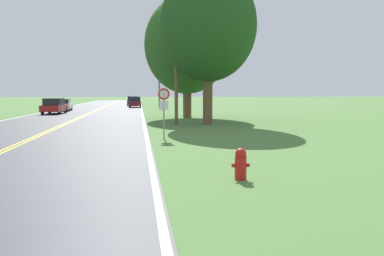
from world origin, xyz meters
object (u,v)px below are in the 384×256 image
(car_red_sedan_nearest, at_px, (54,106))
(traffic_sign, at_px, (164,100))
(tree_mid_treeline, at_px, (187,45))
(car_white_sedan_approaching, at_px, (63,105))
(car_maroon_van_mid_near, at_px, (135,102))
(tree_left_verge, at_px, (208,26))
(car_dark_blue_hatchback_mid_far, at_px, (132,101))
(fire_hydrant, at_px, (241,164))

(car_red_sedan_nearest, bearing_deg, traffic_sign, -155.71)
(tree_mid_treeline, bearing_deg, car_white_sedan_approaching, 132.48)
(traffic_sign, height_order, car_maroon_van_mid_near, traffic_sign)
(tree_left_verge, relative_size, car_red_sedan_nearest, 2.31)
(car_red_sedan_nearest, bearing_deg, car_dark_blue_hatchback_mid_far, -15.48)
(fire_hydrant, distance_m, traffic_sign, 9.78)
(tree_mid_treeline, xyz_separation_m, car_maroon_van_mid_near, (-4.82, 25.34, -5.61))
(fire_hydrant, height_order, tree_mid_treeline, tree_mid_treeline)
(fire_hydrant, xyz_separation_m, tree_mid_treeline, (1.69, 25.89, 6.04))
(car_dark_blue_hatchback_mid_far, bearing_deg, fire_hydrant, 1.28)
(car_maroon_van_mid_near, bearing_deg, traffic_sign, 2.95)
(fire_hydrant, distance_m, car_white_sedan_approaching, 42.27)
(car_red_sedan_nearest, bearing_deg, fire_hydrant, -159.44)
(car_white_sedan_approaching, height_order, car_maroon_van_mid_near, car_maroon_van_mid_near)
(traffic_sign, height_order, car_white_sedan_approaching, traffic_sign)
(tree_mid_treeline, bearing_deg, car_maroon_van_mid_near, 100.78)
(fire_hydrant, relative_size, traffic_sign, 0.33)
(car_red_sedan_nearest, distance_m, car_dark_blue_hatchback_mid_far, 26.04)
(traffic_sign, relative_size, car_maroon_van_mid_near, 0.61)
(tree_mid_treeline, bearing_deg, car_dark_blue_hatchback_mid_far, 99.21)
(traffic_sign, relative_size, car_red_sedan_nearest, 0.53)
(tree_left_verge, bearing_deg, car_dark_blue_hatchback_mid_far, 98.21)
(tree_left_verge, distance_m, car_white_sedan_approaching, 27.16)
(car_dark_blue_hatchback_mid_far, bearing_deg, car_maroon_van_mid_near, 1.60)
(tree_left_verge, xyz_separation_m, car_white_sedan_approaching, (-14.00, 22.45, -6.15))
(car_red_sedan_nearest, bearing_deg, car_maroon_van_mid_near, -23.78)
(car_white_sedan_approaching, bearing_deg, fire_hydrant, -166.20)
(car_red_sedan_nearest, relative_size, car_maroon_van_mid_near, 1.14)
(tree_left_verge, relative_size, tree_mid_treeline, 1.00)
(fire_hydrant, relative_size, tree_mid_treeline, 0.08)
(car_red_sedan_nearest, distance_m, car_white_sedan_approaching, 6.62)
(fire_hydrant, xyz_separation_m, car_red_sedan_nearest, (-11.44, 33.98, 0.41))
(car_maroon_van_mid_near, bearing_deg, car_dark_blue_hatchback_mid_far, -175.55)
(fire_hydrant, bearing_deg, car_maroon_van_mid_near, 93.50)
(tree_mid_treeline, bearing_deg, traffic_sign, -100.77)
(fire_hydrant, height_order, car_maroon_van_mid_near, car_maroon_van_mid_near)
(traffic_sign, bearing_deg, fire_hydrant, -81.62)
(tree_mid_treeline, height_order, car_maroon_van_mid_near, tree_mid_treeline)
(tree_mid_treeline, bearing_deg, car_red_sedan_nearest, 148.37)
(fire_hydrant, height_order, car_dark_blue_hatchback_mid_far, car_dark_blue_hatchback_mid_far)
(car_dark_blue_hatchback_mid_far, bearing_deg, car_red_sedan_nearest, -19.69)
(traffic_sign, distance_m, tree_mid_treeline, 17.23)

